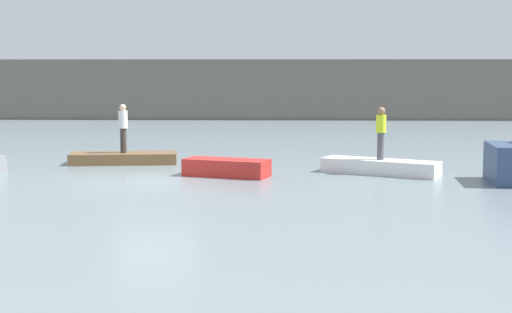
{
  "coord_description": "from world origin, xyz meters",
  "views": [
    {
      "loc": [
        3.71,
        -21.67,
        3.31
      ],
      "look_at": [
        2.99,
        1.65,
        0.58
      ],
      "focal_mm": 52.24,
      "sensor_mm": 36.0,
      "label": 1
    }
  ],
  "objects_px": {
    "rowboat_white": "(380,167)",
    "person_white_shirt": "(123,126)",
    "rowboat_brown": "(124,158)",
    "person_hiviz_shirt": "(381,130)",
    "rowboat_red": "(227,168)"
  },
  "relations": [
    {
      "from": "rowboat_white",
      "to": "person_white_shirt",
      "type": "height_order",
      "value": "person_white_shirt"
    },
    {
      "from": "rowboat_brown",
      "to": "person_hiviz_shirt",
      "type": "bearing_deg",
      "value": -21.45
    },
    {
      "from": "person_white_shirt",
      "to": "person_hiviz_shirt",
      "type": "height_order",
      "value": "person_hiviz_shirt"
    },
    {
      "from": "person_hiviz_shirt",
      "to": "rowboat_red",
      "type": "bearing_deg",
      "value": -172.79
    },
    {
      "from": "rowboat_red",
      "to": "person_hiviz_shirt",
      "type": "relative_size",
      "value": 1.57
    },
    {
      "from": "rowboat_red",
      "to": "rowboat_white",
      "type": "distance_m",
      "value": 4.9
    },
    {
      "from": "rowboat_red",
      "to": "person_white_shirt",
      "type": "xyz_separation_m",
      "value": [
        -3.86,
        2.99,
        1.08
      ]
    },
    {
      "from": "person_white_shirt",
      "to": "person_hiviz_shirt",
      "type": "distance_m",
      "value": 9.04
    },
    {
      "from": "person_white_shirt",
      "to": "rowboat_red",
      "type": "bearing_deg",
      "value": -37.81
    },
    {
      "from": "rowboat_white",
      "to": "person_white_shirt",
      "type": "xyz_separation_m",
      "value": [
        -8.73,
        2.38,
        1.12
      ]
    },
    {
      "from": "rowboat_red",
      "to": "person_white_shirt",
      "type": "height_order",
      "value": "person_white_shirt"
    },
    {
      "from": "rowboat_brown",
      "to": "rowboat_white",
      "type": "xyz_separation_m",
      "value": [
        8.73,
        -2.38,
        0.04
      ]
    },
    {
      "from": "rowboat_brown",
      "to": "person_white_shirt",
      "type": "xyz_separation_m",
      "value": [
        0.0,
        0.0,
        1.15
      ]
    },
    {
      "from": "person_white_shirt",
      "to": "person_hiviz_shirt",
      "type": "bearing_deg",
      "value": -15.26
    },
    {
      "from": "rowboat_white",
      "to": "person_white_shirt",
      "type": "bearing_deg",
      "value": -168.6
    }
  ]
}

